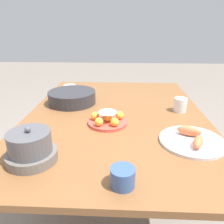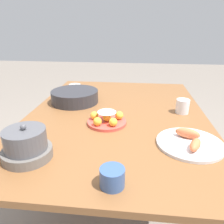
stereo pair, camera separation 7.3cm
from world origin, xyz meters
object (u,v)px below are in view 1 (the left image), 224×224
object	(u,v)px
cake_plate	(108,119)
sauce_bowl	(70,86)
seafood_platter	(192,140)
serving_bowl	(72,97)
cup_near	(180,105)
cup_far	(123,177)
warming_pot	(31,148)
dining_table	(116,124)

from	to	relation	value
cake_plate	sauce_bowl	distance (m)	0.80
sauce_bowl	seafood_platter	xyz separation A→B (m)	(-0.89, -0.79, -0.00)
serving_bowl	cup_near	bearing A→B (deg)	-99.36
cup_far	warming_pot	world-z (taller)	warming_pot
seafood_platter	sauce_bowl	bearing A→B (deg)	41.56
cake_plate	warming_pot	world-z (taller)	warming_pot
cake_plate	serving_bowl	size ratio (longest dim) A/B	0.67
dining_table	sauce_bowl	xyz separation A→B (m)	(0.55, 0.42, 0.09)
cup_near	warming_pot	size ratio (longest dim) A/B	0.43
sauce_bowl	dining_table	bearing A→B (deg)	-142.83
sauce_bowl	cup_far	world-z (taller)	cup_far
cup_far	serving_bowl	bearing A→B (deg)	23.28
serving_bowl	sauce_bowl	size ratio (longest dim) A/B	3.16
serving_bowl	cup_near	xyz separation A→B (m)	(-0.12, -0.72, -0.00)
cup_near	sauce_bowl	bearing A→B (deg)	59.08
warming_pot	cup_far	bearing A→B (deg)	-109.72
serving_bowl	cup_far	xyz separation A→B (m)	(-0.83, -0.36, -0.01)
cake_plate	cup_far	bearing A→B (deg)	-170.35
cake_plate	cup_far	size ratio (longest dim) A/B	2.50
cup_far	warming_pot	bearing A→B (deg)	70.28
dining_table	serving_bowl	size ratio (longest dim) A/B	4.65
seafood_platter	warming_pot	size ratio (longest dim) A/B	1.48
dining_table	cup_near	bearing A→B (deg)	-82.17
cup_near	cup_far	xyz separation A→B (m)	(-0.71, 0.36, -0.01)
cup_near	cup_far	distance (m)	0.80
serving_bowl	seafood_platter	bearing A→B (deg)	-126.94
cake_plate	seafood_platter	distance (m)	0.46
cup_far	cake_plate	bearing A→B (deg)	9.65
cake_plate	sauce_bowl	xyz separation A→B (m)	(0.70, 0.37, -0.01)
serving_bowl	warming_pot	world-z (taller)	warming_pot
cup_far	warming_pot	xyz separation A→B (m)	(0.13, 0.37, 0.02)
cup_far	warming_pot	distance (m)	0.40
dining_table	seafood_platter	world-z (taller)	seafood_platter
dining_table	sauce_bowl	bearing A→B (deg)	37.17
sauce_bowl	warming_pot	world-z (taller)	warming_pot
seafood_platter	warming_pot	distance (m)	0.73
cup_near	warming_pot	distance (m)	0.93
serving_bowl	cup_far	world-z (taller)	serving_bowl
serving_bowl	sauce_bowl	xyz separation A→B (m)	(0.38, 0.10, -0.03)
sauce_bowl	cup_far	bearing A→B (deg)	-159.06
warming_pot	serving_bowl	bearing A→B (deg)	-1.40
serving_bowl	seafood_platter	distance (m)	0.86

